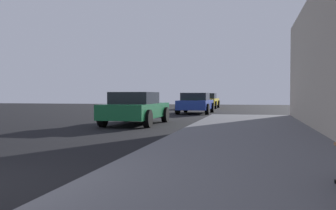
# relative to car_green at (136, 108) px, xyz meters

# --- Properties ---
(car_green) EXTENTS (1.94, 4.24, 1.27)m
(car_green) POSITION_rel_car_green_xyz_m (0.00, 0.00, 0.00)
(car_green) COLOR #196638
(car_green) RESTS_ON ground_plane
(car_blue) EXTENTS (1.96, 4.22, 1.27)m
(car_blue) POSITION_rel_car_green_xyz_m (1.02, 8.94, 0.00)
(car_blue) COLOR #233899
(car_blue) RESTS_ON ground_plane
(car_yellow) EXTENTS (2.02, 4.12, 1.27)m
(car_yellow) POSITION_rel_car_green_xyz_m (0.60, 17.64, 0.00)
(car_yellow) COLOR yellow
(car_yellow) RESTS_ON ground_plane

